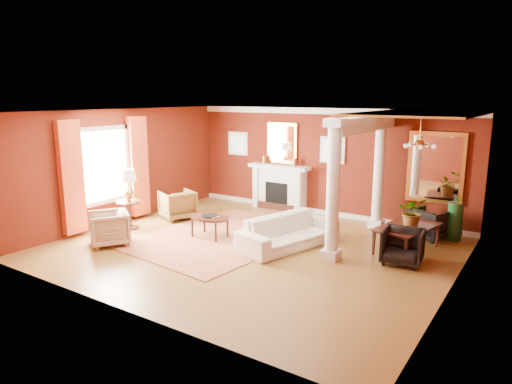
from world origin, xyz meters
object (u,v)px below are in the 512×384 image
Objects in this scene: armchair_stripe at (109,227)px; coffee_table at (210,218)px; armchair_leopard at (178,203)px; dining_table at (408,231)px; side_table at (128,189)px; sofa at (289,227)px.

armchair_stripe is 0.83× the size of coffee_table.
dining_table is at bearing 121.74° from armchair_leopard.
side_table is 0.95× the size of dining_table.
armchair_leopard reaches higher than coffee_table.
dining_table is at bearing 18.48° from side_table.
armchair_leopard is 1.50m from side_table.
coffee_table is (1.51, 1.63, 0.04)m from armchair_stripe.
sofa is 2.50m from dining_table.
sofa reaches higher than dining_table.
sofa is 2.85× the size of armchair_stripe.
side_table is at bearing 120.11° from dining_table.
side_table is (-0.36, -1.33, 0.58)m from armchair_leopard.
coffee_table is (1.76, -0.81, 0.03)m from armchair_leopard.
armchair_stripe is at bearing 30.35° from armchair_leopard.
dining_table is at bearing 20.85° from coffee_table.
sofa is at bearing 13.18° from side_table.
sofa is at bearing 12.49° from coffee_table.
armchair_leopard is 1.94m from coffee_table.
side_table reaches higher than sofa.
side_table reaches higher than dining_table.
dining_table reaches higher than armchair_stripe.
dining_table is (4.08, 1.55, -0.02)m from coffee_table.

